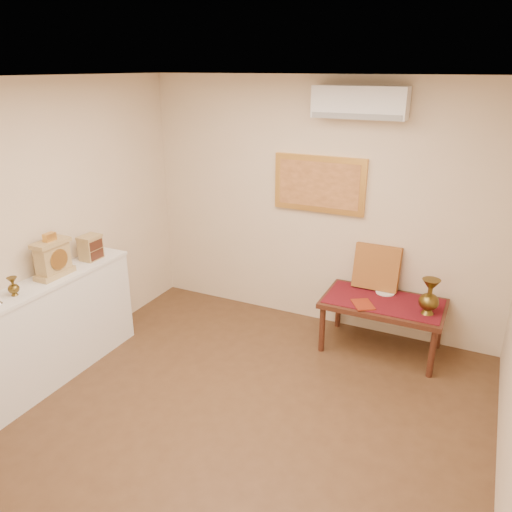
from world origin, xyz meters
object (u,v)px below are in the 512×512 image
Objects in this scene: mantel_clock at (53,258)px; display_ledge at (44,333)px; brass_urn_tall at (430,293)px; low_table at (383,307)px; wooden_chest at (91,247)px.

display_ledge is at bearing -93.42° from mantel_clock.
display_ledge is (-3.11, -1.79, -0.28)m from brass_urn_tall.
brass_urn_tall reaches higher than low_table.
brass_urn_tall is 0.53m from low_table.
mantel_clock is 1.68× the size of wooden_chest.
wooden_chest is (-0.00, 0.47, -0.05)m from mantel_clock.
brass_urn_tall is 0.36× the size of low_table.
mantel_clock is 0.47m from wooden_chest.
display_ledge is 0.70m from mantel_clock.
mantel_clock is at bearing -89.79° from wooden_chest.
mantel_clock is 3.21m from low_table.
brass_urn_tall is 0.21× the size of display_ledge.
low_table is at bearing 167.64° from brass_urn_tall.
wooden_chest is (0.01, 0.69, 0.61)m from display_ledge.
mantel_clock is at bearing -148.00° from low_table.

